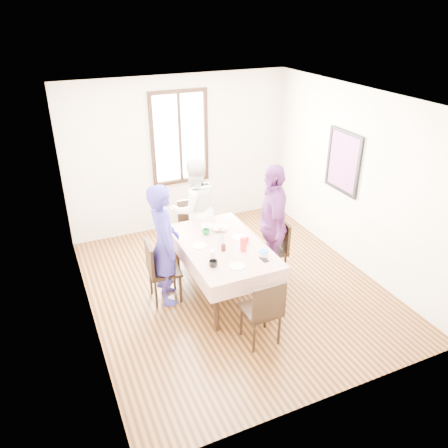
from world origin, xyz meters
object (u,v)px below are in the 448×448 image
Objects in this scene: person_left at (164,245)px; dining_table at (223,268)px; chair_right at (271,250)px; chair_near at (261,309)px; chair_left at (164,271)px; chair_far at (194,229)px; person_right at (271,224)px; person_far at (194,209)px.

dining_table is at bearing -94.10° from person_left.
chair_right is at bearing -86.62° from person_left.
chair_near is (0.00, -1.13, 0.08)m from dining_table.
chair_left is 1.52m from chair_near.
dining_table is at bearing 82.69° from chair_left.
chair_left is 1.00× the size of chair_near.
person_right reaches higher than chair_far.
dining_table is 1.81× the size of chair_near.
dining_table is 1.20m from person_far.
chair_far is at bearing -124.82° from person_right.
person_left is (-1.58, 0.10, 0.40)m from chair_right.
chair_far is at bearing 89.67° from chair_near.
chair_far is 0.55× the size of person_far.
person_far is at bearing 89.67° from chair_near.
dining_table is 0.96× the size of person_left.
chair_right is at bearing 89.93° from chair_left.
chair_far is 2.26m from chair_near.
person_left is 1.56m from person_right.
chair_near is 1.48m from person_right.
chair_left is 0.55× the size of person_far.
person_left reaches higher than chair_near.
person_right is at bearing 127.84° from chair_far.
person_far is at bearing 143.70° from chair_left.
dining_table is at bearing 89.67° from chair_near.
person_left is at bearing 93.89° from chair_right.
chair_right is at bearing 122.44° from person_far.
chair_right is (0.80, 0.05, 0.08)m from dining_table.
chair_near is (0.00, -2.26, 0.00)m from chair_far.
dining_table is at bearing -66.83° from person_right.
chair_right is (1.60, -0.10, 0.00)m from chair_left.
person_left is at bearing 168.79° from dining_table.
chair_near is at bearing -90.00° from dining_table.
person_right is at bearing 97.62° from chair_right.
person_left is (0.02, 0.00, 0.40)m from chair_left.
person_left is 1.03× the size of person_far.
person_left is at bearing 93.61° from chair_left.
chair_far is 0.51× the size of person_right.
chair_near is 0.53× the size of person_left.
chair_left is 0.40m from person_left.
dining_table is at bearing 92.05° from chair_far.
chair_left is at bearing -74.34° from person_right.
person_far is at bearing 90.00° from dining_table.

